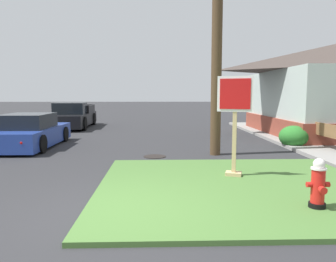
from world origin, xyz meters
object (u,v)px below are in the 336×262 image
Objects in this scene: street_bench at (330,135)px; pickup_truck_black at (73,117)px; fire_hydrant at (318,185)px; stop_sign at (235,126)px; manhole_cover at (155,156)px; parked_sedan_blue at (30,133)px.

pickup_truck_black is at bearing 141.93° from street_bench.
pickup_truck_black is at bearing 118.51° from fire_hydrant.
fire_hydrant is 0.36× the size of stop_sign.
street_bench is (5.92, 0.65, 0.58)m from manhole_cover.
manhole_cover is (-2.76, 4.94, -0.46)m from fire_hydrant.
street_bench is (10.57, -1.40, 0.05)m from parked_sedan_blue.
fire_hydrant is 10.18m from parked_sedan_blue.
manhole_cover is 10.34m from pickup_truck_black.
manhole_cover is at bearing 119.18° from fire_hydrant.
stop_sign is at bearing -139.95° from street_bench.
street_bench is (4.06, 3.41, -0.64)m from stop_sign.
fire_hydrant is at bearing -60.82° from manhole_cover.
fire_hydrant is at bearing -67.56° from stop_sign.
parked_sedan_blue reaches higher than street_bench.
parked_sedan_blue is (-7.41, 6.99, 0.07)m from fire_hydrant.
fire_hydrant is 5.67m from manhole_cover.
stop_sign reaches higher than parked_sedan_blue.
pickup_truck_black is at bearing 119.56° from stop_sign.
stop_sign is 5.34m from street_bench.
pickup_truck_black reaches higher than manhole_cover.
fire_hydrant is at bearing -119.47° from street_bench.
manhole_cover is 0.42× the size of street_bench.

